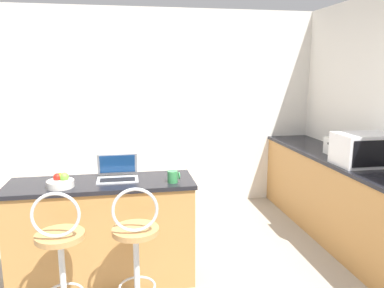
# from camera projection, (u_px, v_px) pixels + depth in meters

# --- Properties ---
(wall_back) EXTENTS (12.00, 0.06, 2.60)m
(wall_back) POSITION_uv_depth(u_px,v_px,m) (147.00, 110.00, 4.93)
(wall_back) COLOR silver
(wall_back) RESTS_ON ground_plane
(breakfast_bar) EXTENTS (1.54, 0.51, 0.91)m
(breakfast_bar) POSITION_uv_depth(u_px,v_px,m) (104.00, 232.00, 3.20)
(breakfast_bar) COLOR #B27C42
(breakfast_bar) RESTS_ON ground_plane
(counter_right) EXTENTS (0.58, 2.96, 0.91)m
(counter_right) POSITION_uv_depth(u_px,v_px,m) (343.00, 200.00, 3.99)
(counter_right) COLOR #B27C42
(counter_right) RESTS_ON ground_plane
(bar_stool_near) EXTENTS (0.40, 0.40, 1.04)m
(bar_stool_near) POSITION_uv_depth(u_px,v_px,m) (61.00, 263.00, 2.62)
(bar_stool_near) COLOR silver
(bar_stool_near) RESTS_ON ground_plane
(bar_stool_far) EXTENTS (0.40, 0.40, 1.04)m
(bar_stool_far) POSITION_uv_depth(u_px,v_px,m) (136.00, 256.00, 2.71)
(bar_stool_far) COLOR silver
(bar_stool_far) RESTS_ON ground_plane
(laptop) EXTENTS (0.34, 0.26, 0.21)m
(laptop) POSITION_uv_depth(u_px,v_px,m) (118.00, 173.00, 3.19)
(laptop) COLOR #B7BABF
(laptop) RESTS_ON breakfast_bar
(microwave) EXTENTS (0.53, 0.38, 0.31)m
(microwave) POSITION_uv_depth(u_px,v_px,m) (364.00, 150.00, 3.63)
(microwave) COLOR silver
(microwave) RESTS_ON counter_right
(toaster) EXTENTS (0.22, 0.27, 0.19)m
(toaster) POSITION_uv_depth(u_px,v_px,m) (338.00, 147.00, 4.09)
(toaster) COLOR silver
(toaster) RESTS_ON counter_right
(fruit_bowl) EXTENTS (0.21, 0.21, 0.11)m
(fruit_bowl) POSITION_uv_depth(u_px,v_px,m) (61.00, 182.00, 2.97)
(fruit_bowl) COLOR silver
(fruit_bowl) RESTS_ON breakfast_bar
(mug_green) EXTENTS (0.10, 0.09, 0.10)m
(mug_green) POSITION_uv_depth(u_px,v_px,m) (173.00, 177.00, 3.09)
(mug_green) COLOR #338447
(mug_green) RESTS_ON breakfast_bar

